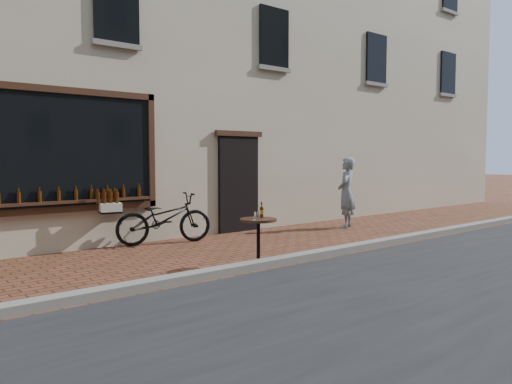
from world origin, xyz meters
TOP-DOWN VIEW (x-y plane):
  - ground at (0.00, 0.00)m, footprint 90.00×90.00m
  - kerb at (0.00, 0.20)m, footprint 90.00×0.25m
  - shop_building at (0.00, 6.50)m, footprint 28.00×6.20m
  - cargo_bicycle at (-0.28, 3.12)m, footprint 2.34×1.10m
  - bistro_table at (-0.11, 0.35)m, footprint 0.59×0.59m
  - pedestrian at (4.32, 2.28)m, footprint 0.75×0.66m

SIDE VIEW (x-z plane):
  - ground at x=0.00m, z-range 0.00..0.00m
  - kerb at x=0.00m, z-range 0.00..0.12m
  - cargo_bicycle at x=-0.28m, z-range -0.02..1.06m
  - bistro_table at x=-0.11m, z-range 0.03..1.04m
  - pedestrian at x=4.32m, z-range 0.00..1.72m
  - shop_building at x=0.00m, z-range 0.00..10.00m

